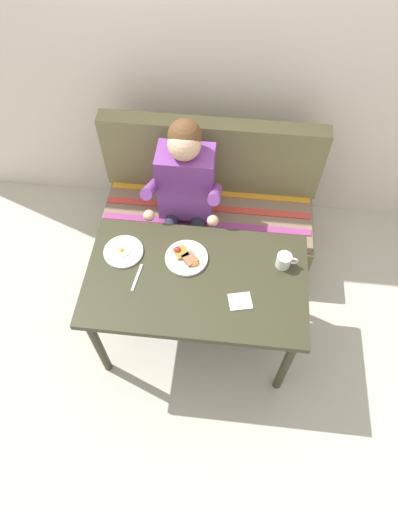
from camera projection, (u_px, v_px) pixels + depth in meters
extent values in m
plane|color=#B4B1A4|center=(197.00, 334.00, 2.97)|extent=(8.00, 8.00, 0.00)
cube|color=beige|center=(219.00, 45.00, 2.59)|extent=(4.40, 0.10, 2.60)
cube|color=#2F2F1D|center=(196.00, 280.00, 2.38)|extent=(1.20, 0.70, 0.04)
cylinder|color=#2F2F1D|center=(99.00, 346.00, 2.55)|extent=(0.05, 0.05, 0.69)
cylinder|color=#2F2F1D|center=(285.00, 365.00, 2.49)|extent=(0.05, 0.05, 0.69)
cylinder|color=#2F2F1D|center=(119.00, 263.00, 2.87)|extent=(0.05, 0.05, 0.69)
cylinder|color=#2F2F1D|center=(285.00, 278.00, 2.81)|extent=(0.05, 0.05, 0.69)
cube|color=olive|center=(207.00, 231.00, 3.20)|extent=(1.44, 0.56, 0.40)
cube|color=#796150|center=(208.00, 211.00, 3.01)|extent=(1.40, 0.52, 0.06)
cube|color=olive|center=(212.00, 156.00, 2.88)|extent=(1.44, 0.12, 0.54)
cube|color=#93387A|center=(206.00, 224.00, 2.90)|extent=(1.38, 0.05, 0.01)
cube|color=#C63D33|center=(208.00, 208.00, 2.98)|extent=(1.38, 0.05, 0.01)
cube|color=orange|center=(210.00, 193.00, 3.06)|extent=(1.38, 0.05, 0.01)
cube|color=#73388B|center=(186.00, 182.00, 2.71)|extent=(0.34, 0.22, 0.48)
sphere|color=#DBAD89|center=(184.00, 144.00, 2.43)|extent=(0.19, 0.19, 0.19)
sphere|color=brown|center=(185.00, 136.00, 2.42)|extent=(0.19, 0.19, 0.19)
cylinder|color=#73388B|center=(151.00, 189.00, 2.59)|extent=(0.07, 0.29, 0.23)
cylinder|color=#73388B|center=(215.00, 194.00, 2.56)|extent=(0.07, 0.29, 0.23)
sphere|color=#DBAD89|center=(149.00, 215.00, 2.60)|extent=(0.07, 0.07, 0.07)
sphere|color=#DBAD89|center=(213.00, 221.00, 2.58)|extent=(0.07, 0.07, 0.07)
cylinder|color=#232333|center=(171.00, 227.00, 2.82)|extent=(0.09, 0.34, 0.09)
cylinder|color=#232333|center=(169.00, 270.00, 2.94)|extent=(0.08, 0.08, 0.52)
cube|color=black|center=(170.00, 295.00, 3.10)|extent=(0.09, 0.20, 0.05)
cylinder|color=#232333|center=(197.00, 229.00, 2.81)|extent=(0.09, 0.34, 0.09)
cylinder|color=#232333|center=(194.00, 273.00, 2.93)|extent=(0.08, 0.08, 0.52)
cube|color=black|center=(194.00, 298.00, 3.09)|extent=(0.09, 0.20, 0.05)
cylinder|color=white|center=(186.00, 258.00, 2.42)|extent=(0.24, 0.24, 0.02)
cube|color=olive|center=(181.00, 252.00, 2.42)|extent=(0.10, 0.10, 0.02)
cube|color=brown|center=(190.00, 259.00, 2.40)|extent=(0.10, 0.10, 0.02)
sphere|color=red|center=(177.00, 250.00, 2.42)|extent=(0.04, 0.04, 0.04)
ellipsoid|color=#CC6623|center=(193.00, 262.00, 2.39)|extent=(0.06, 0.05, 0.02)
cylinder|color=white|center=(123.00, 252.00, 2.45)|extent=(0.22, 0.22, 0.01)
ellipsoid|color=white|center=(123.00, 250.00, 2.44)|extent=(0.09, 0.08, 0.01)
sphere|color=yellow|center=(121.00, 250.00, 2.43)|extent=(0.03, 0.03, 0.03)
cylinder|color=white|center=(284.00, 261.00, 2.37)|extent=(0.08, 0.08, 0.09)
cylinder|color=brown|center=(285.00, 257.00, 2.34)|extent=(0.07, 0.07, 0.01)
torus|color=white|center=(293.00, 261.00, 2.36)|extent=(0.05, 0.01, 0.05)
cube|color=silver|center=(240.00, 301.00, 2.28)|extent=(0.14, 0.12, 0.01)
cube|color=silver|center=(137.00, 277.00, 2.36)|extent=(0.04, 0.17, 0.00)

